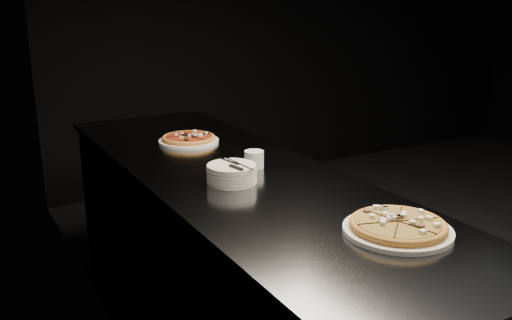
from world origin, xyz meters
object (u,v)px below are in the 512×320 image
plate_stack (232,173)px  ramekin (254,159)px  pizza_mushroom (398,227)px  cutlery (235,165)px  pizza_tomato (189,139)px  counter (239,278)px

plate_stack → ramekin: same height
pizza_mushroom → cutlery: size_ratio=1.82×
pizza_mushroom → cutlery: bearing=107.5°
pizza_tomato → cutlery: 0.65m
pizza_tomato → pizza_mushroom: bearing=-84.9°
pizza_tomato → ramekin: (0.07, -0.51, 0.02)m
plate_stack → cutlery: bearing=-62.4°
pizza_mushroom → ramekin: 0.79m
counter → cutlery: 0.55m
pizza_tomato → ramekin: 0.51m
counter → pizza_tomato: size_ratio=8.10×
ramekin → cutlery: bearing=-138.9°
pizza_tomato → plate_stack: bearing=-98.5°
plate_stack → ramekin: size_ratio=2.32×
pizza_tomato → ramekin: bearing=-82.0°
counter → plate_stack: plate_stack is taller
cutlery → ramekin: cutlery is taller
counter → ramekin: 0.51m
counter → plate_stack: bearing=-128.8°
plate_stack → counter: bearing=51.2°
ramekin → counter: bearing=-161.0°
pizza_tomato → cutlery: bearing=-97.7°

